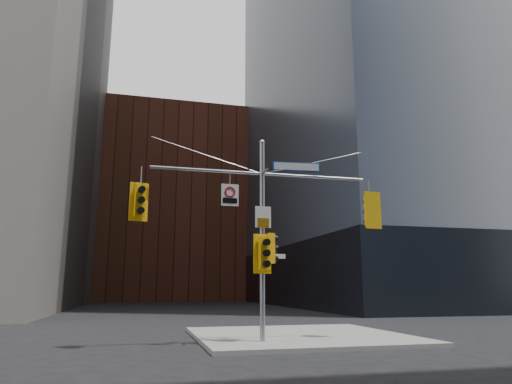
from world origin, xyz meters
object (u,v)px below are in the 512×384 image
signal_assembly (262,217)px  traffic_light_pole_side (271,248)px  traffic_light_pole_front (264,253)px  street_sign_blade (296,167)px  regulatory_sign_arm (230,194)px  traffic_light_west_arm (140,201)px  traffic_light_east_arm (370,211)px

signal_assembly → traffic_light_pole_side: 1.17m
traffic_light_pole_front → street_sign_blade: bearing=4.2°
regulatory_sign_arm → street_sign_blade: bearing=-2.1°
traffic_light_west_arm → street_sign_blade: 5.80m
signal_assembly → regulatory_sign_arm: signal_assembly is taller
traffic_light_pole_front → regulatory_sign_arm: regulatory_sign_arm is taller
traffic_light_pole_front → street_sign_blade: 3.53m
street_sign_blade → regulatory_sign_arm: bearing=-173.7°
signal_assembly → traffic_light_pole_side: size_ratio=7.52×
traffic_light_east_arm → street_sign_blade: street_sign_blade is taller
traffic_light_west_arm → regulatory_sign_arm: size_ratio=1.69×
traffic_light_west_arm → street_sign_blade: size_ratio=0.74×
traffic_light_west_arm → traffic_light_pole_front: size_ratio=0.97×
traffic_light_west_arm → street_sign_blade: bearing=-13.2°
signal_assembly → street_sign_blade: 2.34m
regulatory_sign_arm → traffic_light_west_arm: bearing=176.7°
traffic_light_east_arm → traffic_light_pole_front: (-4.26, -0.27, -1.71)m
signal_assembly → regulatory_sign_arm: (-1.19, -0.02, 0.76)m
traffic_light_west_arm → traffic_light_pole_side: size_ratio=1.25×
signal_assembly → street_sign_blade: bearing=0.1°
traffic_light_pole_side → traffic_light_east_arm: bearing=-101.9°
traffic_light_west_arm → traffic_light_pole_side: bearing=-13.1°
traffic_light_east_arm → regulatory_sign_arm: size_ratio=1.80×
traffic_light_west_arm → traffic_light_pole_front: bearing=-16.8°
signal_assembly → traffic_light_west_arm: (-4.27, 0.01, 0.38)m
signal_assembly → street_sign_blade: size_ratio=4.44×
traffic_light_west_arm → regulatory_sign_arm: bearing=-13.7°
signal_assembly → traffic_light_west_arm: 4.29m
traffic_light_west_arm → traffic_light_pole_side: traffic_light_west_arm is taller
traffic_light_west_arm → regulatory_sign_arm: regulatory_sign_arm is taller
traffic_light_pole_front → regulatory_sign_arm: 2.41m
signal_assembly → regulatory_sign_arm: size_ratio=10.21×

